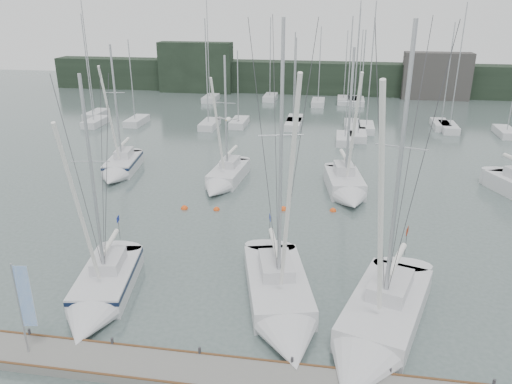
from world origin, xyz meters
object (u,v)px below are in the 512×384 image
sailboat_near_right (374,334)px  sailboat_mid_b (223,180)px  sailboat_near_center (283,309)px  buoy_a (217,210)px  buoy_d (283,210)px  buoy_c (184,209)px  sailboat_near_left (100,296)px  dock_banner (23,301)px  sailboat_mid_c (347,189)px  sailboat_mid_a (119,169)px  buoy_b (333,211)px

sailboat_near_right → sailboat_mid_b: 22.09m
sailboat_near_center → sailboat_mid_b: size_ratio=1.34×
sailboat_near_center → buoy_a: sailboat_near_center is taller
buoy_d → buoy_c: bearing=-172.0°
sailboat_near_left → dock_banner: bearing=-112.5°
sailboat_near_left → sailboat_mid_b: size_ratio=1.10×
buoy_d → sailboat_near_right: bearing=-68.7°
sailboat_mid_b → buoy_a: sailboat_mid_b is taller
sailboat_near_left → sailboat_mid_c: 21.32m
sailboat_mid_a → buoy_d: bearing=-27.5°
buoy_a → dock_banner: 18.00m
sailboat_mid_a → sailboat_mid_b: sailboat_mid_a is taller
buoy_c → dock_banner: dock_banner is taller
sailboat_near_center → sailboat_mid_b: bearing=97.3°
sailboat_near_right → buoy_c: 18.98m
sailboat_mid_c → buoy_c: (-11.98, -4.48, -0.63)m
sailboat_near_right → sailboat_mid_c: (-1.10, 18.21, 0.04)m
sailboat_near_left → buoy_d: 15.90m
sailboat_near_right → buoy_c: bearing=151.3°
buoy_b → buoy_c: bearing=-172.9°
sailboat_mid_c → buoy_b: 3.32m
sailboat_near_left → buoy_d: bearing=50.5°
sailboat_near_right → sailboat_mid_b: sailboat_near_right is taller
sailboat_mid_c → buoy_b: sailboat_mid_c is taller
sailboat_mid_a → buoy_b: size_ratio=24.46×
buoy_b → dock_banner: (-12.56, -18.47, 2.97)m
sailboat_near_left → sailboat_mid_c: size_ratio=1.02×
sailboat_mid_c → buoy_a: size_ratio=25.61×
buoy_a → sailboat_mid_b: bearing=97.0°
sailboat_mid_a → buoy_a: bearing=-39.1°
sailboat_mid_b → dock_banner: sailboat_mid_b is taller
buoy_d → sailboat_mid_b: bearing=142.6°
sailboat_near_right → sailboat_mid_a: (-20.99, 20.21, -0.00)m
sailboat_near_left → buoy_b: sailboat_near_left is taller
sailboat_mid_b → buoy_c: bearing=-104.2°
sailboat_mid_a → sailboat_near_center: bearing=-56.3°
sailboat_mid_b → buoy_c: sailboat_mid_b is taller
sailboat_mid_b → sailboat_mid_c: (10.18, -0.78, 0.10)m
sailboat_near_right → buoy_c: sailboat_near_right is taller
sailboat_near_right → buoy_b: 15.27m
sailboat_near_center → sailboat_mid_b: 18.95m
buoy_a → dock_banner: dock_banner is taller
sailboat_near_left → sailboat_near_center: (9.36, 0.38, -0.01)m
sailboat_mid_c → buoy_a: sailboat_mid_c is taller
sailboat_near_right → sailboat_mid_b: size_ratio=1.34×
sailboat_mid_c → buoy_a: bearing=-164.9°
sailboat_near_left → buoy_c: 12.77m
dock_banner → sailboat_near_right: bearing=3.9°
dock_banner → buoy_d: dock_banner is taller
sailboat_near_left → buoy_a: 13.29m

